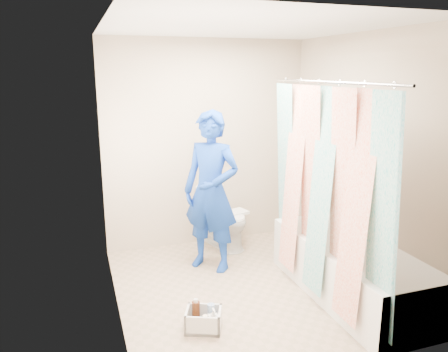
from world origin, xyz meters
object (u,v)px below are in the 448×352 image
object	(u,v)px
bathtub	(350,269)
plumber	(211,192)
toilet	(224,216)
cleaning_caddy	(205,320)

from	to	relation	value
bathtub	plumber	size ratio (longest dim) A/B	1.05
toilet	cleaning_caddy	distance (m)	1.78
bathtub	plumber	xyz separation A→B (m)	(-1.02, 1.00, 0.56)
bathtub	cleaning_caddy	size ratio (longest dim) A/B	5.02
toilet	bathtub	bearing A→B (deg)	-81.36
toilet	cleaning_caddy	xyz separation A→B (m)	(-0.71, -1.60, -0.28)
bathtub	cleaning_caddy	bearing A→B (deg)	-176.09
toilet	cleaning_caddy	bearing A→B (deg)	-130.58
bathtub	cleaning_caddy	world-z (taller)	bathtub
toilet	cleaning_caddy	size ratio (longest dim) A/B	2.09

